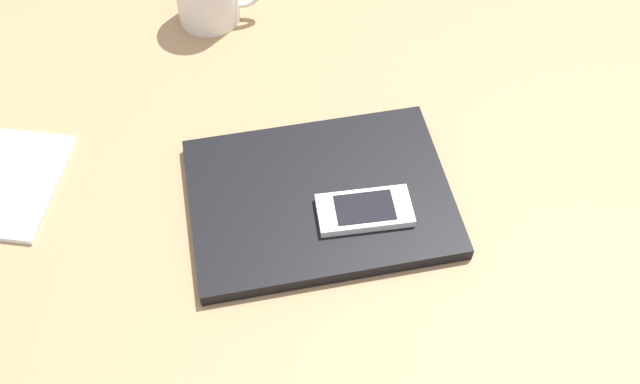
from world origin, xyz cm
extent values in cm
cube|color=#9E7751|center=(0.00, 0.00, 1.50)|extent=(120.00, 80.00, 3.00)
cube|color=black|center=(-1.57, -3.72, 3.90)|extent=(33.23, 26.25, 1.81)
cube|color=silver|center=(3.35, -6.87, 5.33)|extent=(11.22, 6.25, 1.05)
cube|color=black|center=(3.35, -6.87, 5.93)|extent=(7.03, 4.73, 0.14)
cube|color=white|center=(-39.86, 1.11, 3.40)|extent=(16.14, 18.05, 0.80)
camera|label=1|loc=(-4.44, -53.81, 73.22)|focal=40.66mm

